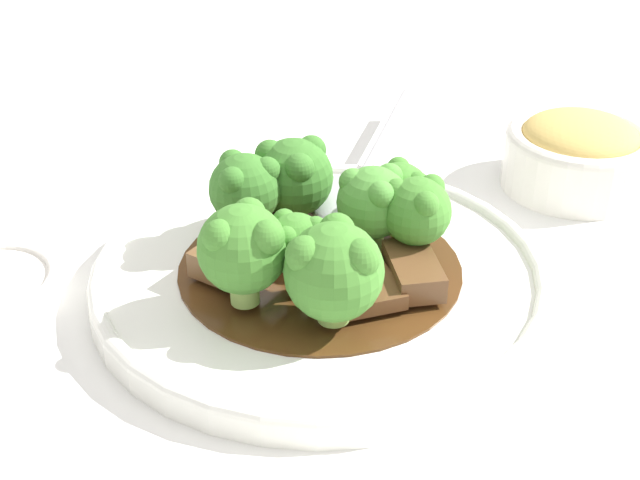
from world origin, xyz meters
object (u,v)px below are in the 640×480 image
side_bowl_appetizer (578,152)px  beef_strip_1 (243,250)px  beef_strip_0 (413,271)px  beef_strip_3 (354,275)px  main_plate (320,275)px  beef_strip_2 (289,235)px  serving_spoon (354,188)px  broccoli_floret_5 (245,188)px  broccoli_floret_6 (417,210)px  broccoli_floret_3 (373,201)px  broccoli_floret_7 (245,249)px  broccoli_floret_4 (399,193)px  broccoli_floret_2 (296,243)px  broccoli_floret_1 (334,269)px  broccoli_floret_0 (294,175)px

side_bowl_appetizer → beef_strip_1: bearing=165.8°
beef_strip_0 → beef_strip_3: size_ratio=0.69×
main_plate → beef_strip_2: (0.00, 0.03, 0.01)m
beef_strip_2 → serving_spoon: serving_spoon is taller
broccoli_floret_5 → serving_spoon: broccoli_floret_5 is taller
broccoli_floret_6 → side_bowl_appetizer: 0.18m
main_plate → beef_strip_0: 0.06m
beef_strip_2 → broccoli_floret_6: bearing=-57.9°
main_plate → broccoli_floret_3: broccoli_floret_3 is taller
broccoli_floret_7 → serving_spoon: (0.13, 0.04, -0.03)m
broccoli_floret_4 → broccoli_floret_7: 0.11m
broccoli_floret_5 → side_bowl_appetizer: 0.25m
broccoli_floret_4 → serving_spoon: 0.06m
beef_strip_2 → serving_spoon: size_ratio=0.28×
beef_strip_0 → broccoli_floret_5: bearing=107.7°
beef_strip_0 → serving_spoon: bearing=62.2°
beef_strip_1 → broccoli_floret_6: size_ratio=1.27×
beef_strip_1 → main_plate: bearing=-44.9°
broccoli_floret_4 → broccoli_floret_6: bearing=-119.8°
broccoli_floret_6 → broccoli_floret_7: (-0.10, 0.03, 0.00)m
broccoli_floret_2 → broccoli_floret_5: broccoli_floret_5 is taller
main_plate → broccoli_floret_5: broccoli_floret_5 is taller
serving_spoon → broccoli_floret_1: bearing=-140.8°
beef_strip_2 → broccoli_floret_7: (-0.06, -0.03, 0.03)m
beef_strip_2 → broccoli_floret_7: size_ratio=1.02×
beef_strip_1 → beef_strip_2: 0.03m
beef_strip_3 → broccoli_floret_1: bearing=-153.3°
beef_strip_1 → serving_spoon: 0.10m
broccoli_floret_7 → broccoli_floret_0: bearing=31.6°
broccoli_floret_3 → broccoli_floret_2: bearing=-179.5°
beef_strip_1 → broccoli_floret_2: bearing=-86.4°
beef_strip_0 → broccoli_floret_2: (-0.05, 0.04, 0.02)m
broccoli_floret_5 → side_bowl_appetizer: bearing=-20.3°
broccoli_floret_1 → broccoli_floret_5: (0.02, 0.10, 0.00)m
broccoli_floret_3 → broccoli_floret_7: 0.09m
broccoli_floret_2 → side_bowl_appetizer: bearing=-5.0°
beef_strip_1 → broccoli_floret_1: size_ratio=1.17×
main_plate → broccoli_floret_1: broccoli_floret_1 is taller
beef_strip_3 → beef_strip_2: bearing=87.4°
main_plate → beef_strip_0: beef_strip_0 is taller
broccoli_floret_1 → side_bowl_appetizer: 0.26m
beef_strip_2 → side_bowl_appetizer: bearing=-15.6°
beef_strip_1 → broccoli_floret_2: (0.00, -0.04, 0.02)m
broccoli_floret_0 → broccoli_floret_6: broccoli_floret_0 is taller
main_plate → broccoli_floret_2: 0.05m
broccoli_floret_2 → side_bowl_appetizer: 0.25m
broccoli_floret_4 → side_bowl_appetizer: broccoli_floret_4 is taller
beef_strip_2 → broccoli_floret_5: bearing=115.9°
broccoli_floret_1 → broccoli_floret_2: 0.03m
serving_spoon → side_bowl_appetizer: 0.17m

